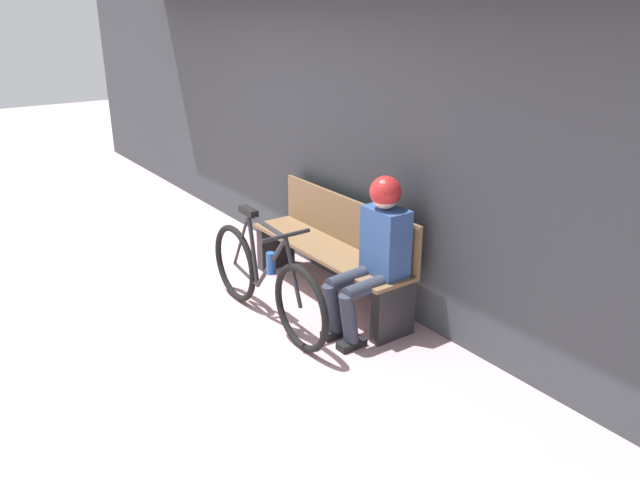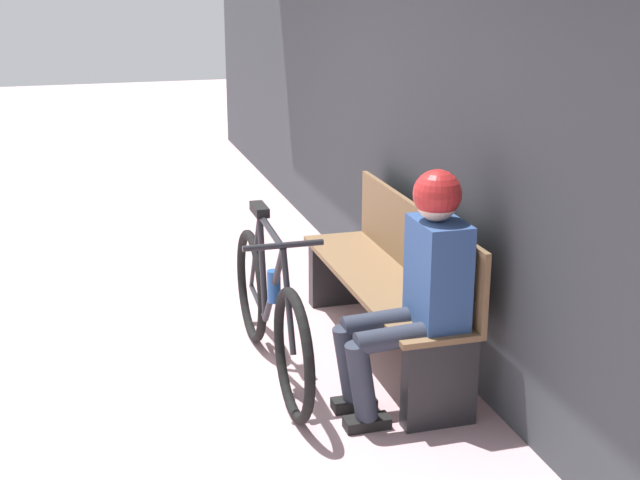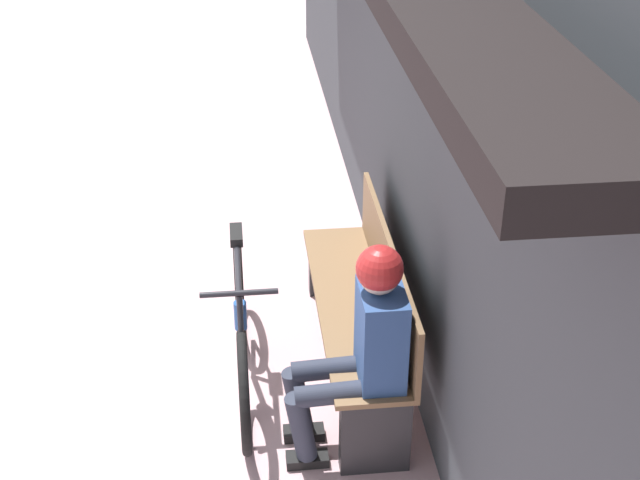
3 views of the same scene
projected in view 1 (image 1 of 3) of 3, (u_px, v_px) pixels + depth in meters
The scene contains 5 objects.
ground_plane at pixel (69, 337), 4.73m from camera, with size 24.00×24.00×0.00m, color #C69EA3.
storefront_wall at pixel (322, 90), 5.41m from camera, with size 12.00×0.56×3.20m.
park_bench_near at pixel (333, 252), 5.24m from camera, with size 1.77×0.42×0.86m.
bicycle at pixel (265, 280), 4.82m from camera, with size 1.65×0.40×0.89m.
person_seated at pixel (376, 246), 4.56m from camera, with size 0.34×0.60×1.22m.
Camera 1 is at (4.49, -0.85, 2.38)m, focal length 35.00 mm.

